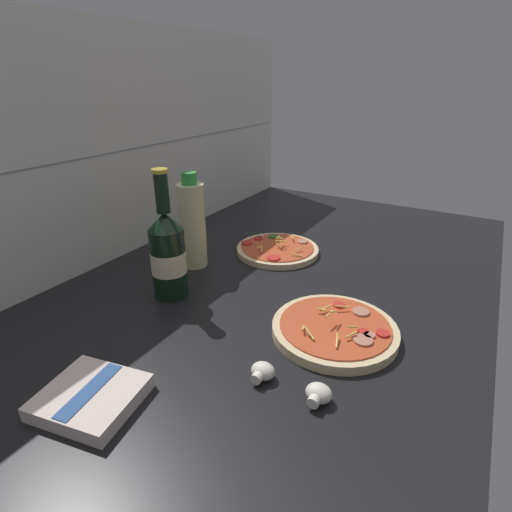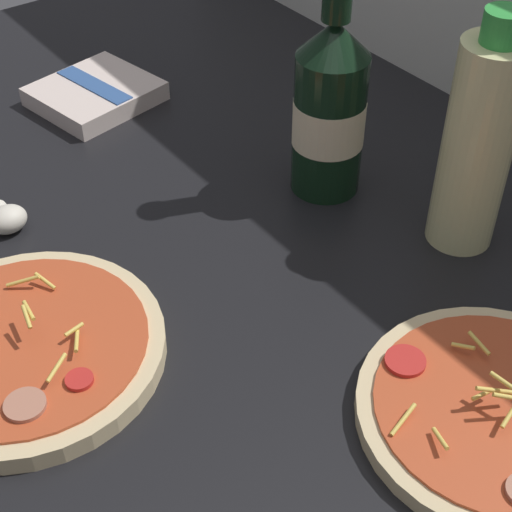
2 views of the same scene
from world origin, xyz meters
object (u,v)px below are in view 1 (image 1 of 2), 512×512
object	(u,v)px
oil_bottle	(193,224)
mushroom_right	(262,372)
pizza_near	(335,329)
mushroom_left	(318,394)
beer_bottle	(168,253)
pizza_far	(277,249)
dish_towel	(91,397)

from	to	relation	value
oil_bottle	mushroom_right	xyz separation A→B (cm)	(-28.87, -36.38, -9.71)
pizza_near	mushroom_left	size ratio (longest dim) A/B	5.51
pizza_near	mushroom_right	bearing A→B (deg)	161.70
beer_bottle	oil_bottle	bearing A→B (deg)	18.85
pizza_far	mushroom_left	size ratio (longest dim) A/B	5.25
oil_bottle	beer_bottle	bearing A→B (deg)	-161.15
mushroom_right	oil_bottle	bearing A→B (deg)	51.57
oil_bottle	mushroom_right	bearing A→B (deg)	-128.43
mushroom_left	oil_bottle	bearing A→B (deg)	57.86
pizza_near	dish_towel	bearing A→B (deg)	144.30
oil_bottle	mushroom_left	world-z (taller)	oil_bottle
beer_bottle	mushroom_left	xyz separation A→B (cm)	(-13.72, -40.87, -8.64)
pizza_far	beer_bottle	bearing A→B (deg)	163.31
beer_bottle	mushroom_left	distance (cm)	43.97
pizza_near	oil_bottle	distance (cm)	44.82
pizza_near	pizza_far	distance (cm)	39.49
beer_bottle	oil_bottle	distance (cm)	16.13
mushroom_left	mushroom_right	world-z (taller)	same
beer_bottle	oil_bottle	xyz separation A→B (cm)	(15.23, 5.20, 1.04)
oil_bottle	pizza_far	bearing A→B (deg)	-40.75
beer_bottle	mushroom_left	bearing A→B (deg)	-108.56
pizza_near	oil_bottle	world-z (taller)	oil_bottle
oil_bottle	mushroom_left	distance (cm)	55.26
pizza_near	mushroom_left	distance (cm)	18.15
mushroom_right	dish_towel	size ratio (longest dim) A/B	0.26
beer_bottle	dish_towel	xyz separation A→B (cm)	(-31.20, -11.71, -8.86)
pizza_near	dish_towel	xyz separation A→B (cm)	(-35.22, 25.31, 0.14)
beer_bottle	mushroom_left	size ratio (longest dim) A/B	6.57
mushroom_left	dish_towel	world-z (taller)	mushroom_left
pizza_near	mushroom_right	size ratio (longest dim) A/B	5.63
pizza_far	dish_towel	bearing A→B (deg)	-178.26
pizza_far	mushroom_left	world-z (taller)	pizza_far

